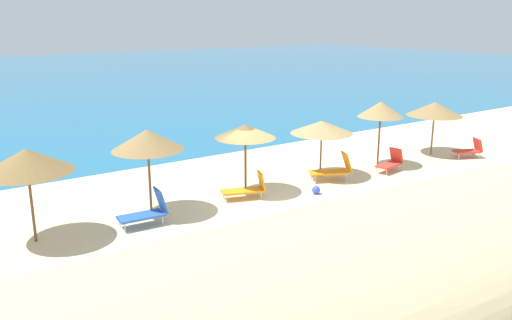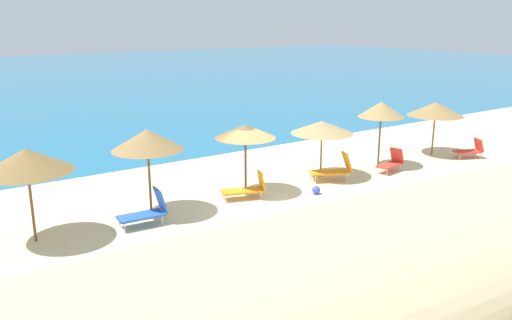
% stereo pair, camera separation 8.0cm
% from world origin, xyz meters
% --- Properties ---
extents(ground_plane, '(160.00, 160.00, 0.00)m').
position_xyz_m(ground_plane, '(0.00, 0.00, 0.00)').
color(ground_plane, beige).
extents(sea_water, '(160.00, 78.51, 0.01)m').
position_xyz_m(sea_water, '(0.00, 46.08, 0.00)').
color(sea_water, '#1E6B93').
rests_on(sea_water, ground_plane).
extents(dune_ridge, '(46.49, 7.95, 2.72)m').
position_xyz_m(dune_ridge, '(-1.50, -7.99, 1.36)').
color(dune_ridge, '#C9B586').
rests_on(dune_ridge, ground_plane).
extents(beach_umbrella_1, '(2.62, 2.62, 2.85)m').
position_xyz_m(beach_umbrella_1, '(-7.64, 1.05, 2.50)').
color(beach_umbrella_1, brown).
rests_on(beach_umbrella_1, ground_plane).
extents(beach_umbrella_2, '(2.38, 2.38, 2.93)m').
position_xyz_m(beach_umbrella_2, '(-3.86, 1.23, 2.58)').
color(beach_umbrella_2, brown).
rests_on(beach_umbrella_2, ground_plane).
extents(beach_umbrella_3, '(2.27, 2.27, 2.66)m').
position_xyz_m(beach_umbrella_3, '(-0.02, 1.24, 2.40)').
color(beach_umbrella_3, brown).
rests_on(beach_umbrella_3, ground_plane).
extents(beach_umbrella_4, '(2.57, 2.57, 2.38)m').
position_xyz_m(beach_umbrella_4, '(3.74, 1.26, 2.12)').
color(beach_umbrella_4, brown).
rests_on(beach_umbrella_4, ground_plane).
extents(beach_umbrella_5, '(2.02, 2.02, 2.92)m').
position_xyz_m(beach_umbrella_5, '(6.96, 1.05, 2.57)').
color(beach_umbrella_5, brown).
rests_on(beach_umbrella_5, ground_plane).
extents(beach_umbrella_6, '(2.63, 2.63, 2.56)m').
position_xyz_m(beach_umbrella_6, '(10.74, 1.08, 2.23)').
color(beach_umbrella_6, brown).
rests_on(beach_umbrella_6, ground_plane).
extents(lounge_chair_0, '(1.69, 1.08, 0.99)m').
position_xyz_m(lounge_chair_0, '(-0.31, 0.67, 0.40)').
color(lounge_chair_0, orange).
rests_on(lounge_chair_0, ground_plane).
extents(lounge_chair_1, '(1.59, 0.76, 1.17)m').
position_xyz_m(lounge_chair_1, '(-4.36, 0.34, 0.48)').
color(lounge_chair_1, blue).
rests_on(lounge_chair_1, ground_plane).
extents(lounge_chair_2, '(1.43, 0.81, 0.98)m').
position_xyz_m(lounge_chair_2, '(6.81, 0.15, 0.42)').
color(lounge_chair_2, red).
rests_on(lounge_chair_2, ground_plane).
extents(lounge_chair_3, '(1.81, 1.29, 1.17)m').
position_xyz_m(lounge_chair_3, '(3.84, 0.51, 0.49)').
color(lounge_chair_3, orange).
rests_on(lounge_chair_3, ground_plane).
extents(lounge_chair_4, '(1.43, 1.13, 0.93)m').
position_xyz_m(lounge_chair_4, '(11.67, -0.40, 0.41)').
color(lounge_chair_4, red).
rests_on(lounge_chair_4, ground_plane).
extents(beach_ball, '(0.32, 0.32, 0.32)m').
position_xyz_m(beach_ball, '(2.12, -0.36, 0.16)').
color(beach_ball, blue).
rests_on(beach_ball, ground_plane).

